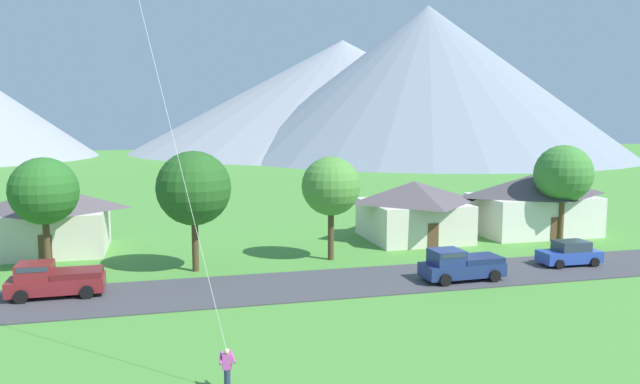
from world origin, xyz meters
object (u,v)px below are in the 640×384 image
house_left_center (532,203)px  tree_right_of_center (44,191)px  tree_center (563,174)px  tree_near_left (194,188)px  house_right_center (414,209)px  parked_car_blue_west_end (570,254)px  tree_left_of_center (331,187)px  house_leftmost (53,218)px  pickup_truck_navy_west_side (460,265)px  pickup_truck_maroon_east_side (54,279)px

house_left_center → tree_right_of_center: bearing=-174.4°
tree_center → house_left_center: bearing=97.5°
tree_center → tree_right_of_center: (-39.68, -0.40, -0.21)m
tree_near_left → tree_right_of_center: 9.87m
house_right_center → tree_center: 12.62m
house_right_center → parked_car_blue_west_end: (6.74, -11.53, -1.69)m
house_right_center → tree_left_of_center: 10.78m
house_leftmost → tree_right_of_center: tree_right_of_center is taller
house_leftmost → parked_car_blue_west_end: 38.00m
pickup_truck_navy_west_side → house_right_center: bearing=79.3°
tree_left_of_center → pickup_truck_navy_west_side: 10.81m
tree_right_of_center → tree_near_left: bearing=-13.8°
tree_near_left → tree_center: size_ratio=1.01×
house_leftmost → tree_left_of_center: (19.87, -7.74, 2.73)m
parked_car_blue_west_end → pickup_truck_maroon_east_side: bearing=178.6°
house_right_center → parked_car_blue_west_end: 13.46m
tree_center → pickup_truck_navy_west_side: (-14.14, -9.48, -4.55)m
house_right_center → parked_car_blue_west_end: house_right_center is taller
tree_left_of_center → pickup_truck_navy_west_side: tree_left_of_center is taller
house_leftmost → tree_near_left: (10.21, -8.70, 2.97)m
tree_center → tree_right_of_center: 39.68m
house_leftmost → pickup_truck_maroon_east_side: 13.12m
tree_near_left → tree_left_of_center: tree_near_left is taller
pickup_truck_maroon_east_side → tree_right_of_center: bearing=102.5°
tree_right_of_center → pickup_truck_maroon_east_side: tree_right_of_center is taller
tree_right_of_center → pickup_truck_navy_west_side: tree_right_of_center is taller
house_leftmost → parked_car_blue_west_end: size_ratio=1.96×
house_leftmost → pickup_truck_navy_west_side: bearing=-30.5°
house_leftmost → pickup_truck_maroon_east_side: bearing=-80.8°
tree_left_of_center → pickup_truck_maroon_east_side: (-17.80, -5.12, -4.28)m
house_left_center → pickup_truck_maroon_east_side: 39.21m
parked_car_blue_west_end → tree_near_left: bearing=168.8°
tree_left_of_center → parked_car_blue_west_end: size_ratio=1.76×
tree_center → pickup_truck_maroon_east_side: size_ratio=1.53×
tree_near_left → tree_right_of_center: bearing=166.2°
house_left_center → tree_right_of_center: tree_right_of_center is taller
tree_near_left → pickup_truck_navy_west_side: tree_near_left is taller
tree_center → tree_near_left: bearing=-174.8°
tree_center → parked_car_blue_west_end: 10.31m
house_left_center → house_leftmost: bearing=176.5°
house_leftmost → tree_right_of_center: bearing=-84.3°
parked_car_blue_west_end → pickup_truck_maroon_east_side: 33.34m
tree_near_left → tree_left_of_center: (9.66, 0.96, -0.25)m
house_right_center → tree_near_left: tree_near_left is taller
pickup_truck_navy_west_side → parked_car_blue_west_end: bearing=10.7°
tree_near_left → parked_car_blue_west_end: 26.12m
tree_left_of_center → pickup_truck_maroon_east_side: tree_left_of_center is taller
tree_right_of_center → parked_car_blue_west_end: bearing=-11.9°
parked_car_blue_west_end → tree_right_of_center: bearing=168.1°
tree_left_of_center → parked_car_blue_west_end: (15.54, -5.94, -4.47)m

